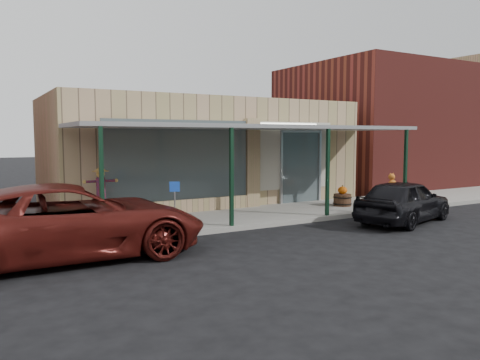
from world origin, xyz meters
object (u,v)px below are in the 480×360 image
barrel_pumpkin (342,198)px  parked_sedan (404,201)px  barrel_scarecrow (101,204)px  car_maroon (70,221)px  handicap_sign (175,199)px

barrel_pumpkin → parked_sedan: parked_sedan is taller
barrel_scarecrow → barrel_pumpkin: barrel_scarecrow is taller
barrel_scarecrow → car_maroon: (-1.44, -3.08, 0.12)m
barrel_scarecrow → car_maroon: bearing=-96.0°
barrel_pumpkin → car_maroon: (-10.15, -2.24, 0.42)m
barrel_scarecrow → barrel_pumpkin: (8.71, -0.84, -0.30)m
barrel_scarecrow → barrel_pumpkin: bearing=13.5°
barrel_pumpkin → handicap_sign: 7.28m
handicap_sign → barrel_pumpkin: bearing=28.8°
barrel_scarecrow → car_maroon: barrel_scarecrow is taller
handicap_sign → barrel_scarecrow: bearing=148.4°
handicap_sign → parked_sedan: size_ratio=0.31×
parked_sedan → barrel_scarecrow: bearing=50.1°
parked_sedan → car_maroon: car_maroon is taller
barrel_scarecrow → handicap_sign: size_ratio=1.27×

